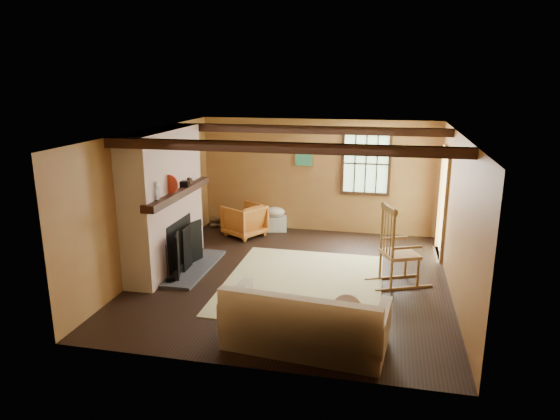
% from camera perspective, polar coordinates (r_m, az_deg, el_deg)
% --- Properties ---
extents(ground, '(5.50, 5.50, 0.00)m').
position_cam_1_polar(ground, '(8.40, 1.51, -7.70)').
color(ground, black).
rests_on(ground, ground).
extents(room_envelope, '(5.02, 5.52, 2.44)m').
position_cam_1_polar(room_envelope, '(8.13, 3.46, 3.58)').
color(room_envelope, olive).
rests_on(room_envelope, ground).
extents(fireplace, '(1.02, 2.30, 2.40)m').
position_cam_1_polar(fireplace, '(8.71, -12.97, 0.41)').
color(fireplace, brown).
rests_on(fireplace, ground).
extents(rug, '(2.50, 3.00, 0.01)m').
position_cam_1_polar(rug, '(8.18, 2.63, -8.32)').
color(rug, '#C9C186').
rests_on(rug, ground).
extents(rocking_chair, '(1.07, 0.83, 1.32)m').
position_cam_1_polar(rocking_chair, '(8.17, 13.23, -4.60)').
color(rocking_chair, tan).
rests_on(rocking_chair, ground).
extents(sofa, '(2.06, 1.08, 0.80)m').
position_cam_1_polar(sofa, '(6.26, 2.89, -13.12)').
color(sofa, silver).
rests_on(sofa, ground).
extents(firewood_pile, '(0.64, 0.12, 0.23)m').
position_cam_1_polar(firewood_pile, '(11.10, -6.35, -1.47)').
color(firewood_pile, brown).
rests_on(firewood_pile, ground).
extents(laundry_basket, '(0.57, 0.48, 0.30)m').
position_cam_1_polar(laundry_basket, '(10.88, -0.58, -1.54)').
color(laundry_basket, silver).
rests_on(laundry_basket, ground).
extents(basket_pillow, '(0.51, 0.45, 0.22)m').
position_cam_1_polar(basket_pillow, '(10.81, -0.58, -0.23)').
color(basket_pillow, silver).
rests_on(basket_pillow, laundry_basket).
extents(armchair, '(1.01, 1.00, 0.68)m').
position_cam_1_polar(armchair, '(10.46, -4.08, -1.17)').
color(armchair, '#BF6026').
rests_on(armchair, ground).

